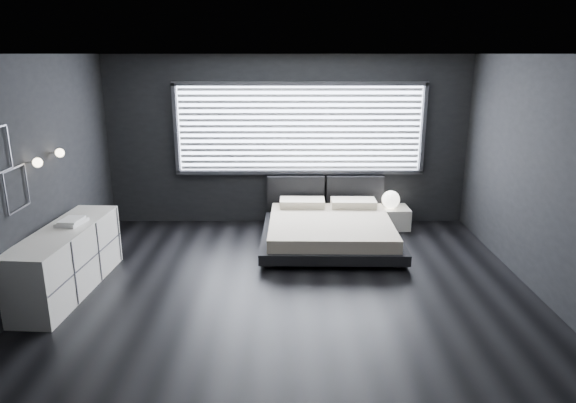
{
  "coord_description": "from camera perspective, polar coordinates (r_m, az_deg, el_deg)",
  "views": [
    {
      "loc": [
        -0.02,
        -5.74,
        2.8
      ],
      "look_at": [
        0.0,
        0.85,
        0.9
      ],
      "focal_mm": 32.0,
      "sensor_mm": 36.0,
      "label": 1
    }
  ],
  "objects": [
    {
      "name": "room",
      "position": [
        5.91,
        0.03,
        2.37
      ],
      "size": [
        6.04,
        6.0,
        2.8
      ],
      "color": "black",
      "rests_on": "ground"
    },
    {
      "name": "window",
      "position": [
        8.52,
        1.31,
        8.06
      ],
      "size": [
        4.14,
        0.09,
        1.52
      ],
      "color": "white",
      "rests_on": "ground"
    },
    {
      "name": "headboard",
      "position": [
        8.69,
        4.17,
        1.19
      ],
      "size": [
        1.96,
        0.16,
        0.52
      ],
      "color": "black",
      "rests_on": "ground"
    },
    {
      "name": "sconce_near",
      "position": [
        6.56,
        -26.09,
        3.91
      ],
      "size": [
        0.18,
        0.11,
        0.11
      ],
      "color": "silver",
      "rests_on": "ground"
    },
    {
      "name": "sconce_far",
      "position": [
        7.1,
        -24.05,
        4.96
      ],
      "size": [
        0.18,
        0.11,
        0.11
      ],
      "color": "silver",
      "rests_on": "ground"
    },
    {
      "name": "wall_art_lower",
      "position": [
        6.35,
        -27.92,
        1.26
      ],
      "size": [
        0.01,
        0.48,
        0.48
      ],
      "color": "#47474C",
      "rests_on": "ground"
    },
    {
      "name": "bed",
      "position": [
        7.79,
        4.7,
        -3.12
      ],
      "size": [
        2.07,
        1.98,
        0.53
      ],
      "color": "black",
      "rests_on": "ground"
    },
    {
      "name": "nightstand",
      "position": [
        8.73,
        11.28,
        -1.73
      ],
      "size": [
        0.61,
        0.51,
        0.35
      ],
      "primitive_type": "cube",
      "rotation": [
        0.0,
        0.0,
        0.02
      ],
      "color": "white",
      "rests_on": "ground"
    },
    {
      "name": "orb_lamp",
      "position": [
        8.6,
        11.35,
        0.22
      ],
      "size": [
        0.29,
        0.29,
        0.29
      ],
      "primitive_type": "sphere",
      "color": "white",
      "rests_on": "nightstand"
    },
    {
      "name": "dresser",
      "position": [
        6.8,
        -23.31,
        -5.98
      ],
      "size": [
        0.69,
        2.01,
        0.79
      ],
      "color": "white",
      "rests_on": "ground"
    },
    {
      "name": "book_stack",
      "position": [
        6.82,
        -22.91,
        -2.05
      ],
      "size": [
        0.33,
        0.39,
        0.07
      ],
      "color": "white",
      "rests_on": "dresser"
    }
  ]
}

